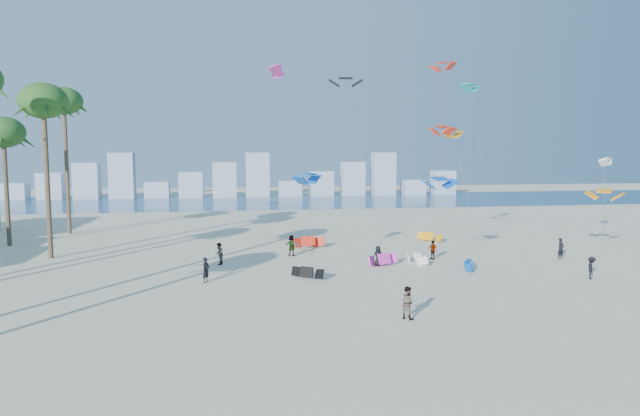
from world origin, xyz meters
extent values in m
plane|color=beige|center=(0.00, 0.00, 0.00)|extent=(220.00, 220.00, 0.00)
plane|color=navy|center=(0.00, 72.00, 0.01)|extent=(220.00, 220.00, 0.00)
imported|color=black|center=(-5.29, 12.39, 0.84)|extent=(0.67, 0.74, 1.69)
imported|color=gray|center=(5.45, 2.46, 0.87)|extent=(1.06, 1.07, 1.74)
imported|color=black|center=(7.44, 15.74, 0.77)|extent=(0.81, 0.58, 1.55)
imported|color=gray|center=(12.50, 17.61, 0.77)|extent=(0.76, 0.97, 1.53)
imported|color=black|center=(20.75, 9.18, 0.78)|extent=(1.02, 1.16, 1.55)
imported|color=gray|center=(1.38, 20.90, 0.88)|extent=(1.57, 1.45, 1.76)
imported|color=black|center=(22.87, 16.15, 0.85)|extent=(0.72, 0.60, 1.70)
imported|color=gray|center=(-4.56, 18.14, 0.85)|extent=(0.80, 0.94, 1.71)
cylinder|color=#595959|center=(2.08, 14.65, 3.52)|extent=(0.04, 3.21, 7.06)
cylinder|color=#595959|center=(13.80, 18.51, 5.37)|extent=(0.22, 2.22, 10.75)
cylinder|color=#595959|center=(17.09, 22.01, 5.31)|extent=(1.32, 3.26, 10.62)
cylinder|color=#595959|center=(0.96, 21.52, 8.00)|extent=(1.12, 5.57, 16.01)
cylinder|color=#595959|center=(21.62, 28.65, 7.78)|extent=(1.64, 2.64, 15.57)
cylinder|color=#595959|center=(25.90, 12.43, 2.79)|extent=(0.34, 5.32, 5.60)
cylinder|color=#595959|center=(10.28, 33.02, 8.30)|extent=(2.79, 4.72, 16.61)
cylinder|color=#595959|center=(28.49, 18.79, 4.03)|extent=(1.17, 2.09, 8.07)
cylinder|color=#595959|center=(10.26, 11.64, 3.37)|extent=(2.29, 3.62, 6.76)
cylinder|color=#595959|center=(18.40, 29.99, 9.00)|extent=(0.66, 4.56, 18.01)
cylinder|color=brown|center=(-18.24, 23.00, 6.37)|extent=(0.40, 0.40, 12.74)
ellipsoid|color=#25521C|center=(-18.24, 23.00, 12.74)|extent=(3.80, 3.80, 2.85)
cylinder|color=brown|center=(-23.95, 30.00, 5.22)|extent=(0.40, 0.40, 10.44)
ellipsoid|color=#25521C|center=(-23.95, 30.00, 10.44)|extent=(3.80, 3.80, 2.85)
cylinder|color=brown|center=(-20.55, 37.00, 6.95)|extent=(0.40, 0.40, 13.91)
ellipsoid|color=#25521C|center=(-20.55, 37.00, 13.91)|extent=(3.80, 3.80, 2.85)
cube|color=#9EADBF|center=(-42.00, 82.00, 1.50)|extent=(4.40, 3.00, 3.00)
cube|color=#9EADBF|center=(-35.80, 82.00, 2.40)|extent=(4.40, 3.00, 4.80)
cube|color=#9EADBF|center=(-29.60, 82.00, 3.30)|extent=(4.40, 3.00, 6.60)
cube|color=#9EADBF|center=(-23.40, 82.00, 4.20)|extent=(4.40, 3.00, 8.40)
cube|color=#9EADBF|center=(-17.20, 82.00, 1.50)|extent=(4.40, 3.00, 3.00)
cube|color=#9EADBF|center=(-11.00, 82.00, 2.40)|extent=(4.40, 3.00, 4.80)
cube|color=#9EADBF|center=(-4.80, 82.00, 3.30)|extent=(4.40, 3.00, 6.60)
cube|color=#9EADBF|center=(1.40, 82.00, 4.20)|extent=(4.40, 3.00, 8.40)
cube|color=#9EADBF|center=(7.60, 82.00, 1.50)|extent=(4.40, 3.00, 3.00)
cube|color=#9EADBF|center=(13.80, 82.00, 2.40)|extent=(4.40, 3.00, 4.80)
cube|color=#9EADBF|center=(20.00, 82.00, 3.30)|extent=(4.40, 3.00, 6.60)
cube|color=#9EADBF|center=(26.20, 82.00, 4.20)|extent=(4.40, 3.00, 8.40)
cube|color=#9EADBF|center=(32.40, 82.00, 1.50)|extent=(4.40, 3.00, 3.00)
cube|color=#9EADBF|center=(38.60, 82.00, 2.40)|extent=(4.40, 3.00, 4.80)
camera|label=1|loc=(-3.50, -24.93, 8.77)|focal=31.30mm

